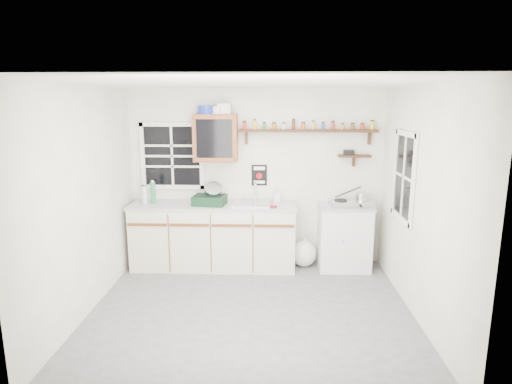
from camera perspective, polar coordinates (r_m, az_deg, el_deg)
room at (r=4.59m, az=-0.74°, el=-1.43°), size 3.64×3.24×2.54m
main_cabinet at (r=6.10m, az=-5.65°, el=-5.77°), size 2.31×0.63×0.92m
right_cabinet at (r=6.16m, az=11.64°, el=-5.84°), size 0.73×0.57×0.91m
sink at (r=5.93m, az=-0.59°, el=-1.51°), size 0.52×0.44×0.29m
upper_cabinet at (r=5.97m, az=-5.40°, el=7.22°), size 0.60×0.32×0.65m
upper_cabinet_clutter at (r=5.96m, az=-5.69°, el=10.90°), size 0.46×0.24×0.14m
spice_shelf at (r=6.01m, az=6.97°, el=8.22°), size 1.91×0.18×0.35m
secondary_shelf at (r=6.14m, az=12.76°, el=4.77°), size 0.45×0.16×0.24m
warning_sign at (r=6.14m, az=0.44°, el=2.26°), size 0.22×0.02×0.30m
window_back at (r=6.26m, az=-11.12°, el=4.72°), size 0.93×0.03×0.98m
window_right at (r=5.32m, az=19.15°, el=1.96°), size 0.03×0.78×1.08m
water_bottles at (r=6.14m, az=-14.03°, el=-0.22°), size 0.19×0.10×0.32m
dish_rack at (r=5.91m, az=-6.06°, el=-0.70°), size 0.47×0.38×0.32m
soap_bottle at (r=6.05m, az=2.79°, el=-0.40°), size 0.11×0.11×0.20m
rag at (r=5.75m, az=2.11°, el=-1.97°), size 0.15×0.14×0.02m
hotplate at (r=6.03m, az=12.56°, el=-1.43°), size 0.61×0.38×0.08m
saucepan at (r=6.04m, az=13.88°, el=-0.59°), size 0.44×0.21×0.19m
trash_bag at (r=6.20m, az=6.39°, el=-8.13°), size 0.39×0.35×0.45m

